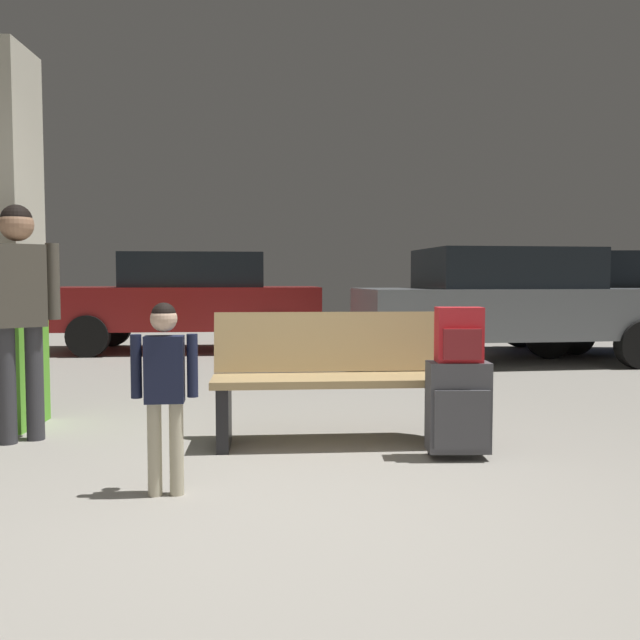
{
  "coord_description": "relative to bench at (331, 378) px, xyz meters",
  "views": [
    {
      "loc": [
        0.06,
        -3.09,
        1.12
      ],
      "look_at": [
        0.18,
        1.3,
        0.85
      ],
      "focal_mm": 37.86,
      "sensor_mm": 36.0,
      "label": 1
    }
  ],
  "objects": [
    {
      "name": "ground_plane",
      "position": [
        -0.26,
        2.53,
        -0.49
      ],
      "size": [
        18.0,
        18.0,
        0.1
      ],
      "primitive_type": "cube",
      "color": "gray"
    },
    {
      "name": "bench",
      "position": [
        0.0,
        0.0,
        0.0
      ],
      "size": [
        1.62,
        0.6,
        0.89
      ],
      "color": "tan",
      "rests_on": "ground_plane"
    },
    {
      "name": "suitcase",
      "position": [
        0.77,
        -0.43,
        -0.12
      ],
      "size": [
        0.38,
        0.23,
        0.6
      ],
      "color": "#4C4C51",
      "rests_on": "ground_plane"
    },
    {
      "name": "backpack_bright",
      "position": [
        0.77,
        -0.43,
        0.33
      ],
      "size": [
        0.28,
        0.19,
        0.34
      ],
      "color": "red",
      "rests_on": "suitcase"
    },
    {
      "name": "child",
      "position": [
        -0.9,
        -1.1,
        0.17
      ],
      "size": [
        0.34,
        0.2,
        1.0
      ],
      "color": "beige",
      "rests_on": "ground_plane"
    },
    {
      "name": "adult",
      "position": [
        -2.12,
        0.07,
        0.56
      ],
      "size": [
        0.46,
        0.38,
        1.62
      ],
      "color": "#38383D",
      "rests_on": "ground_plane"
    },
    {
      "name": "parked_car_near",
      "position": [
        2.59,
        4.31,
        0.36
      ],
      "size": [
        4.27,
        2.15,
        1.51
      ],
      "color": "slate",
      "rests_on": "ground_plane"
    },
    {
      "name": "parked_car_far",
      "position": [
        -1.96,
        5.99,
        0.36
      ],
      "size": [
        4.2,
        2.0,
        1.51
      ],
      "color": "maroon",
      "rests_on": "ground_plane"
    },
    {
      "name": "parked_car_side",
      "position": [
        4.57,
        5.44,
        0.36
      ],
      "size": [
        4.22,
        2.04,
        1.51
      ],
      "color": "navy",
      "rests_on": "ground_plane"
    }
  ]
}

